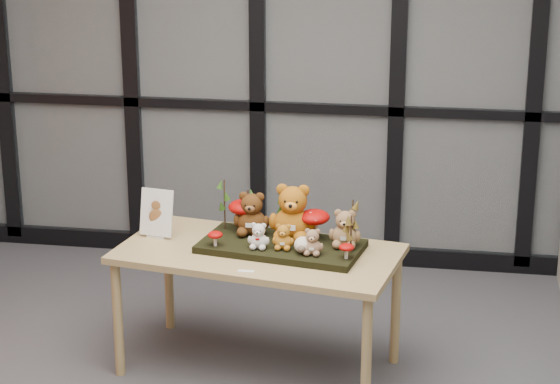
% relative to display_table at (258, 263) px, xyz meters
% --- Properties ---
extents(room_shell, '(5.00, 5.00, 5.00)m').
position_rel_display_table_xyz_m(room_shell, '(0.15, -0.87, 1.08)').
color(room_shell, '#ADAAA4').
rests_on(room_shell, floor).
extents(glass_partition, '(4.90, 0.06, 2.78)m').
position_rel_display_table_xyz_m(glass_partition, '(0.15, 1.60, 0.82)').
color(glass_partition, '#2D383F').
rests_on(glass_partition, floor).
extents(display_table, '(1.52, 0.94, 0.66)m').
position_rel_display_table_xyz_m(display_table, '(0.00, 0.00, 0.00)').
color(display_table, '#A38758').
rests_on(display_table, floor).
extents(diorama_tray, '(0.87, 0.54, 0.04)m').
position_rel_display_table_xyz_m(diorama_tray, '(0.11, 0.03, 0.09)').
color(diorama_tray, black).
rests_on(diorama_tray, display_table).
extents(bear_pooh_yellow, '(0.28, 0.26, 0.32)m').
position_rel_display_table_xyz_m(bear_pooh_yellow, '(0.16, 0.11, 0.26)').
color(bear_pooh_yellow, '#A65D11').
rests_on(bear_pooh_yellow, diorama_tray).
extents(bear_brown_medium, '(0.22, 0.20, 0.25)m').
position_rel_display_table_xyz_m(bear_brown_medium, '(-0.06, 0.15, 0.23)').
color(bear_brown_medium, '#4D2A0F').
rests_on(bear_brown_medium, diorama_tray).
extents(bear_tan_back, '(0.19, 0.17, 0.21)m').
position_rel_display_table_xyz_m(bear_tan_back, '(0.44, 0.05, 0.21)').
color(bear_tan_back, olive).
rests_on(bear_tan_back, diorama_tray).
extents(bear_small_yellow, '(0.13, 0.12, 0.14)m').
position_rel_display_table_xyz_m(bear_small_yellow, '(0.14, -0.04, 0.18)').
color(bear_small_yellow, '#AE6A1A').
rests_on(bear_small_yellow, diorama_tray).
extents(bear_white_bow, '(0.13, 0.12, 0.15)m').
position_rel_display_table_xyz_m(bear_white_bow, '(0.01, -0.05, 0.18)').
color(bear_white_bow, silver).
rests_on(bear_white_bow, diorama_tray).
extents(bear_beige_small, '(0.13, 0.12, 0.15)m').
position_rel_display_table_xyz_m(bear_beige_small, '(0.29, -0.09, 0.18)').
color(bear_beige_small, '#9A7152').
rests_on(bear_beige_small, diorama_tray).
extents(plush_cream_hedgehog, '(0.08, 0.07, 0.09)m').
position_rel_display_table_xyz_m(plush_cream_hedgehog, '(0.24, -0.08, 0.15)').
color(plush_cream_hedgehog, white).
rests_on(plush_cream_hedgehog, diorama_tray).
extents(mushroom_back_left, '(0.17, 0.17, 0.19)m').
position_rel_display_table_xyz_m(mushroom_back_left, '(-0.11, 0.19, 0.20)').
color(mushroom_back_left, '#980704').
rests_on(mushroom_back_left, diorama_tray).
extents(mushroom_back_right, '(0.16, 0.16, 0.18)m').
position_rel_display_table_xyz_m(mushroom_back_right, '(0.27, 0.11, 0.19)').
color(mushroom_back_right, '#980704').
rests_on(mushroom_back_right, diorama_tray).
extents(mushroom_front_left, '(0.08, 0.08, 0.08)m').
position_rel_display_table_xyz_m(mushroom_front_left, '(-0.21, -0.06, 0.15)').
color(mushroom_front_left, '#980704').
rests_on(mushroom_front_left, diorama_tray).
extents(mushroom_front_right, '(0.08, 0.08, 0.08)m').
position_rel_display_table_xyz_m(mushroom_front_right, '(0.46, -0.13, 0.14)').
color(mushroom_front_right, '#980704').
rests_on(mushroom_front_right, diorama_tray).
extents(sprig_green_far_left, '(0.05, 0.05, 0.27)m').
position_rel_display_table_xyz_m(sprig_green_far_left, '(-0.22, 0.20, 0.24)').
color(sprig_green_far_left, '#12390D').
rests_on(sprig_green_far_left, diorama_tray).
extents(sprig_green_mid_left, '(0.05, 0.05, 0.21)m').
position_rel_display_table_xyz_m(sprig_green_mid_left, '(-0.10, 0.22, 0.21)').
color(sprig_green_mid_left, '#12390D').
rests_on(sprig_green_mid_left, diorama_tray).
extents(sprig_dry_far_right, '(0.05, 0.05, 0.24)m').
position_rel_display_table_xyz_m(sprig_dry_far_right, '(0.47, 0.06, 0.22)').
color(sprig_dry_far_right, brown).
rests_on(sprig_dry_far_right, diorama_tray).
extents(sprig_dry_mid_right, '(0.05, 0.05, 0.20)m').
position_rel_display_table_xyz_m(sprig_dry_mid_right, '(0.48, -0.05, 0.20)').
color(sprig_dry_mid_right, brown).
rests_on(sprig_dry_mid_right, diorama_tray).
extents(sprig_green_centre, '(0.05, 0.05, 0.19)m').
position_rel_display_table_xyz_m(sprig_green_centre, '(0.09, 0.20, 0.20)').
color(sprig_green_centre, '#12390D').
rests_on(sprig_green_centre, diorama_tray).
extents(sign_holder, '(0.19, 0.09, 0.26)m').
position_rel_display_table_xyz_m(sign_holder, '(-0.56, 0.11, 0.19)').
color(sign_holder, silver).
rests_on(sign_holder, display_table).
extents(label_card, '(0.08, 0.03, 0.00)m').
position_rel_display_table_xyz_m(label_card, '(-0.00, -0.29, 0.07)').
color(label_card, white).
rests_on(label_card, display_table).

